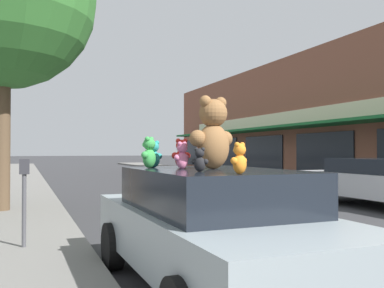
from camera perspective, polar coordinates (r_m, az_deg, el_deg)
plush_art_car at (r=4.78m, az=2.75°, el=-10.87°), size 1.92×4.13×1.34m
teddy_bear_giant at (r=4.82m, az=2.79°, el=1.35°), size 0.62×0.43×0.82m
teddy_bear_teal at (r=5.23m, az=-5.15°, el=-1.41°), size 0.25×0.16×0.33m
teddy_bear_red at (r=5.15m, az=-1.40°, el=-1.30°), size 0.27×0.18×0.35m
teddy_bear_pink at (r=4.82m, az=-1.34°, el=-1.58°), size 0.23×0.19×0.31m
teddy_bear_green at (r=5.10m, az=-5.75°, el=-1.19°), size 0.25×0.26×0.37m
teddy_bear_purple at (r=5.34m, az=-5.38°, el=-1.82°), size 0.18×0.15×0.25m
teddy_bear_black at (r=4.20m, az=1.03°, el=-2.15°), size 0.17×0.15×0.24m
teddy_bear_orange at (r=3.78m, az=6.35°, el=-1.96°), size 0.21×0.17×0.28m
parked_car_far_center at (r=12.68m, az=23.84°, el=-4.55°), size 1.99×4.78×1.33m
parking_meter at (r=6.67m, az=-21.47°, el=-5.82°), size 0.14×0.10×1.27m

